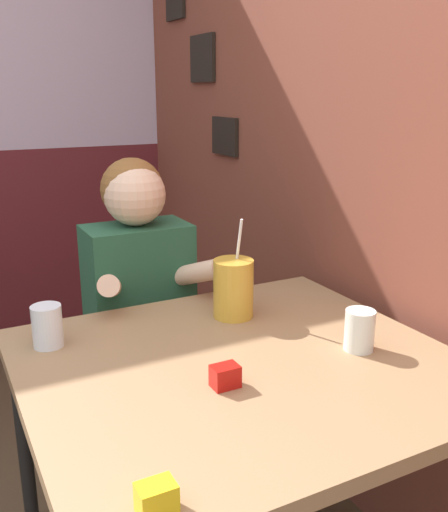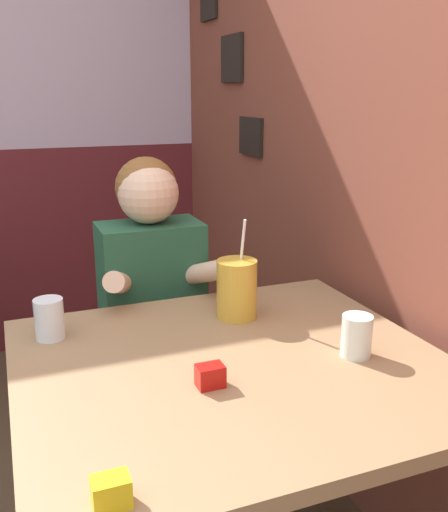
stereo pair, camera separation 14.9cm
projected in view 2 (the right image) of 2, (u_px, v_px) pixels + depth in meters
The scene contains 8 objects.
brick_wall_right at pixel (295, 101), 2.15m from camera, with size 0.08×4.31×2.70m.
main_table at pixel (233, 385), 1.39m from camera, with size 1.02×0.93×0.76m.
person_seated at pixel (153, 321), 1.97m from camera, with size 0.42×0.40×1.18m.
cocktail_pitcher at pixel (237, 289), 1.62m from camera, with size 0.11×0.11×0.29m.
glass_near_pitcher at pixel (49, 319), 1.48m from camera, with size 0.08×0.08×0.11m.
glass_center at pixel (357, 336), 1.38m from camera, with size 0.08×0.08×0.10m.
condiment_ketchup at pixel (210, 376), 1.25m from camera, with size 0.06×0.04×0.05m.
condiment_mustard at pixel (111, 492), 0.89m from camera, with size 0.06×0.04×0.05m.
Camera 2 is at (0.20, -0.82, 1.39)m, focal length 40.00 mm.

